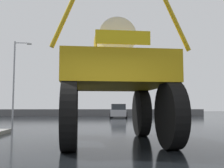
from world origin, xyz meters
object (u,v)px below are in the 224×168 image
object	(u,v)px
streetlight_far_left	(15,75)
sedan_ahead	(119,111)
traffic_signal_near_right	(176,72)
oversize_sprayer	(113,80)

from	to	relation	value
streetlight_far_left	sedan_ahead	bearing A→B (deg)	2.29
sedan_ahead	streetlight_far_left	distance (m)	12.09
sedan_ahead	streetlight_far_left	bearing A→B (deg)	99.81
traffic_signal_near_right	streetlight_far_left	bearing A→B (deg)	128.46
oversize_sprayer	streetlight_far_left	bearing A→B (deg)	20.70
oversize_sprayer	streetlight_far_left	world-z (taller)	streetlight_far_left
oversize_sprayer	sedan_ahead	bearing A→B (deg)	-8.82
traffic_signal_near_right	sedan_ahead	bearing A→B (deg)	94.69
sedan_ahead	streetlight_far_left	xyz separation A→B (m)	(-11.43, -0.46, 3.94)
sedan_ahead	traffic_signal_near_right	xyz separation A→B (m)	(1.36, -16.55, 2.25)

